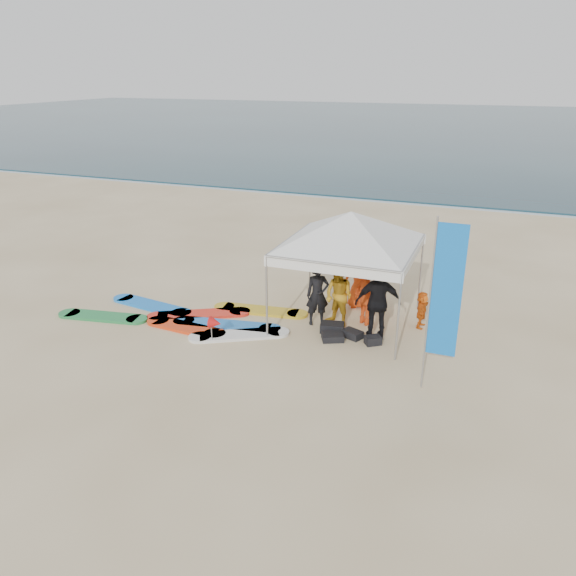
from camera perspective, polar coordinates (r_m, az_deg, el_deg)
The scene contains 14 objects.
ground at distance 11.88m, azimuth -9.61°, elevation -8.98°, with size 120.00×120.00×0.00m, color beige.
ocean at distance 69.18m, azimuth 17.26°, elevation 15.49°, with size 160.00×84.00×0.08m, color #0C2633.
shoreline_foam at distance 28.09m, azimuth 9.61°, elevation 8.81°, with size 160.00×1.20×0.01m, color silver.
person_black_a at distance 13.78m, azimuth 3.02°, elevation -0.67°, with size 0.57×0.37×1.56m, color black.
person_yellow at distance 13.75m, azimuth 5.18°, elevation -0.79°, with size 0.76×0.59×1.56m, color #C48F1B.
person_orange_a at distance 13.90m, azimuth 8.16°, elevation -0.54°, with size 1.05×0.60×1.62m, color #C33A11.
person_black_b at distance 13.13m, azimuth 9.14°, elevation -1.47°, with size 1.07×0.44×1.82m, color black.
person_orange_b at distance 14.86m, azimuth 7.38°, elevation 1.19°, with size 0.85×0.55×1.73m, color #DD4413.
person_seated at distance 14.09m, azimuth 13.44°, elevation -2.15°, with size 0.86×0.27×0.93m, color orange.
canopy_tent at distance 13.30m, azimuth 6.44°, elevation 7.69°, with size 4.31×4.31×3.25m.
feather_flag at distance 10.79m, azimuth 15.64°, elevation -0.54°, with size 0.59×0.04×3.50m.
marker_pennant at distance 13.02m, azimuth -7.38°, elevation -3.56°, with size 0.28×0.28×0.64m.
gear_pile at distance 13.41m, azimuth 5.57°, elevation -4.60°, with size 1.61×0.94×0.22m.
surfboard_spread at distance 14.45m, azimuth -9.39°, elevation -3.08°, with size 5.65×2.64×0.07m.
Camera 1 is at (5.49, -8.71, 5.92)m, focal length 35.00 mm.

